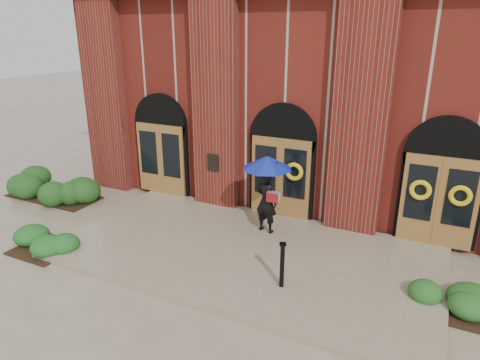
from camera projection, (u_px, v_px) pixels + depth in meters
The scene contains 8 objects.
ground at pixel (242, 257), 11.42m from camera, with size 90.00×90.00×0.00m, color tan.
landing at pixel (245, 252), 11.52m from camera, with size 10.00×5.30×0.15m, color gray.
church_building at pixel (334, 86), 17.69m from camera, with size 16.20×12.53×7.00m.
man_with_umbrella at pixel (267, 179), 12.03m from camera, with size 1.65×1.65×2.29m.
metal_post at pixel (282, 264), 9.67m from camera, with size 0.20×0.20×1.10m.
hedge_wall_left at pixel (52, 187), 15.34m from camera, with size 3.11×1.24×0.80m, color #1B4416.
hedge_front_left at pixel (44, 241), 11.74m from camera, with size 1.43×1.22×0.50m, color #1D551E.
hedge_front_right at pixel (455, 299), 9.23m from camera, with size 1.40×1.20×0.50m, color #21511D.
Camera 1 is at (4.35, -9.08, 5.76)m, focal length 32.00 mm.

